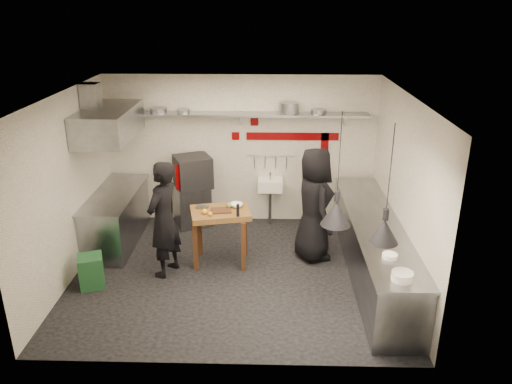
{
  "coord_description": "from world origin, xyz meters",
  "views": [
    {
      "loc": [
        0.53,
        -6.87,
        4.06
      ],
      "look_at": [
        0.33,
        0.3,
        1.27
      ],
      "focal_mm": 35.0,
      "sensor_mm": 36.0,
      "label": 1
    }
  ],
  "objects_px": {
    "chef_right": "(314,204)",
    "green_bin": "(91,271)",
    "oven_stand": "(192,205)",
    "prep_table": "(221,236)",
    "combi_oven": "(193,172)",
    "chef_left": "(164,219)"
  },
  "relations": [
    {
      "from": "chef_left",
      "to": "chef_right",
      "type": "bearing_deg",
      "value": 127.0
    },
    {
      "from": "combi_oven",
      "to": "chef_left",
      "type": "relative_size",
      "value": 0.34
    },
    {
      "from": "combi_oven",
      "to": "chef_right",
      "type": "height_order",
      "value": "chef_right"
    },
    {
      "from": "prep_table",
      "to": "chef_left",
      "type": "distance_m",
      "value": 1.02
    },
    {
      "from": "oven_stand",
      "to": "chef_right",
      "type": "height_order",
      "value": "chef_right"
    },
    {
      "from": "green_bin",
      "to": "chef_left",
      "type": "xyz_separation_m",
      "value": [
        1.05,
        0.42,
        0.67
      ]
    },
    {
      "from": "oven_stand",
      "to": "chef_right",
      "type": "xyz_separation_m",
      "value": [
        2.18,
        -1.22,
        0.55
      ]
    },
    {
      "from": "chef_left",
      "to": "oven_stand",
      "type": "bearing_deg",
      "value": -162.04
    },
    {
      "from": "green_bin",
      "to": "chef_left",
      "type": "bearing_deg",
      "value": 21.86
    },
    {
      "from": "oven_stand",
      "to": "prep_table",
      "type": "relative_size",
      "value": 0.87
    },
    {
      "from": "chef_left",
      "to": "chef_right",
      "type": "relative_size",
      "value": 0.97
    },
    {
      "from": "combi_oven",
      "to": "chef_right",
      "type": "xyz_separation_m",
      "value": [
        2.13,
        -1.16,
        -0.14
      ]
    },
    {
      "from": "combi_oven",
      "to": "oven_stand",
      "type": "bearing_deg",
      "value": 105.42
    },
    {
      "from": "combi_oven",
      "to": "green_bin",
      "type": "height_order",
      "value": "combi_oven"
    },
    {
      "from": "combi_oven",
      "to": "chef_left",
      "type": "xyz_separation_m",
      "value": [
        -0.2,
        -1.76,
        -0.17
      ]
    },
    {
      "from": "oven_stand",
      "to": "chef_left",
      "type": "xyz_separation_m",
      "value": [
        -0.15,
        -1.82,
        0.52
      ]
    },
    {
      "from": "green_bin",
      "to": "prep_table",
      "type": "relative_size",
      "value": 0.54
    },
    {
      "from": "chef_right",
      "to": "green_bin",
      "type": "bearing_deg",
      "value": 89.94
    },
    {
      "from": "green_bin",
      "to": "combi_oven",
      "type": "bearing_deg",
      "value": 60.23
    },
    {
      "from": "oven_stand",
      "to": "prep_table",
      "type": "height_order",
      "value": "prep_table"
    },
    {
      "from": "oven_stand",
      "to": "green_bin",
      "type": "relative_size",
      "value": 1.6
    },
    {
      "from": "chef_left",
      "to": "prep_table",
      "type": "bearing_deg",
      "value": 137.06
    }
  ]
}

